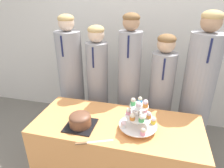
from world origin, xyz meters
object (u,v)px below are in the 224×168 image
object	(u,v)px
student_2	(128,90)
round_cake	(80,120)
student_1	(98,91)
student_3	(160,101)
student_0	(72,86)
student_4	(196,98)
cake_knife	(88,143)
cupcake_stand	(138,116)

from	to	relation	value
student_2	round_cake	bearing A→B (deg)	-112.78
student_1	student_3	distance (m)	0.72
student_0	student_2	size ratio (longest dim) A/B	0.98
student_2	student_3	bearing A→B (deg)	-0.00
student_0	student_2	world-z (taller)	student_2
student_1	student_2	bearing A→B (deg)	0.00
round_cake	student_1	distance (m)	0.71
student_1	student_0	bearing A→B (deg)	180.00
student_2	student_3	xyz separation A→B (m)	(0.35, -0.00, -0.09)
round_cake	student_4	distance (m)	1.23
round_cake	cake_knife	world-z (taller)	round_cake
cake_knife	student_3	world-z (taller)	student_3
student_1	cupcake_stand	bearing A→B (deg)	-48.96
cake_knife	student_0	xyz separation A→B (m)	(-0.53, 0.89, 0.00)
student_1	student_4	distance (m)	1.09
cake_knife	student_2	world-z (taller)	student_2
cake_knife	cupcake_stand	distance (m)	0.45
student_2	student_4	bearing A→B (deg)	0.00
student_0	student_1	distance (m)	0.33
student_0	student_3	xyz separation A→B (m)	(1.05, -0.00, -0.06)
student_0	cupcake_stand	bearing A→B (deg)	-35.74
cupcake_stand	student_1	size ratio (longest dim) A/B	0.21
student_3	student_1	bearing A→B (deg)	-180.00
cake_knife	student_1	size ratio (longest dim) A/B	0.18
round_cake	cake_knife	bearing A→B (deg)	-53.69
cupcake_stand	student_2	xyz separation A→B (m)	(-0.19, 0.63, -0.10)
round_cake	student_1	bearing A→B (deg)	95.67
student_0	student_3	distance (m)	1.05
student_0	student_2	xyz separation A→B (m)	(0.69, -0.00, 0.03)
student_0	student_3	bearing A→B (deg)	-0.00
student_0	student_1	size ratio (longest dim) A/B	1.07
student_0	student_1	xyz separation A→B (m)	(0.33, -0.00, -0.03)
round_cake	student_4	xyz separation A→B (m)	(1.01, 0.70, -0.03)
cupcake_stand	student_1	xyz separation A→B (m)	(-0.55, 0.63, -0.16)
cake_knife	student_1	distance (m)	0.91
student_3	student_4	bearing A→B (deg)	0.00
student_0	student_4	xyz separation A→B (m)	(1.41, 0.00, 0.03)
student_1	student_3	bearing A→B (deg)	0.00
student_3	student_4	distance (m)	0.38
round_cake	cupcake_stand	distance (m)	0.49
cake_knife	cupcake_stand	size ratio (longest dim) A/B	0.87
round_cake	student_2	xyz separation A→B (m)	(0.29, 0.70, -0.03)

